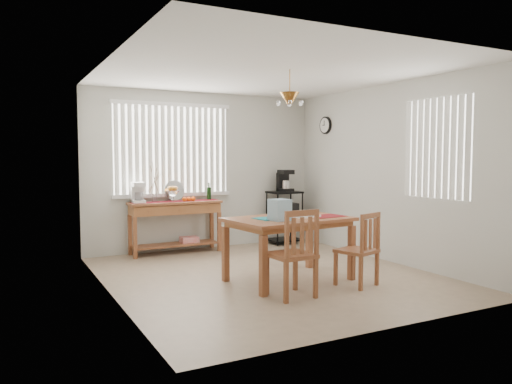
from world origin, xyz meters
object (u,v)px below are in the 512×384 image
sideboard (176,214)px  wire_cart (284,212)px  cart_items (284,181)px  chair_left (293,254)px  dining_table (289,225)px  chair_right (359,250)px

sideboard → wire_cart: (1.99, -0.04, -0.06)m
cart_items → chair_left: bearing=-119.0°
sideboard → chair_left: 3.05m
sideboard → cart_items: (1.99, -0.03, 0.48)m
cart_items → wire_cart: bearing=-90.0°
sideboard → dining_table: 2.45m
cart_items → chair_left: (-1.66, -3.00, -0.62)m
wire_cart → chair_left: 3.42m
dining_table → chair_left: bearing=-117.7°
sideboard → dining_table: (0.68, -2.36, 0.08)m
cart_items → dining_table: size_ratio=0.24×
dining_table → chair_left: 0.79m
sideboard → chair_left: bearing=-83.8°
dining_table → chair_right: (0.61, -0.62, -0.26)m
dining_table → cart_items: bearing=60.6°
wire_cart → dining_table: size_ratio=0.59×
wire_cart → chair_right: size_ratio=1.05×
wire_cart → chair_right: wire_cart is taller
wire_cart → cart_items: 0.54m
chair_right → sideboard: bearing=113.3°
wire_cart → chair_right: bearing=-103.6°
cart_items → dining_table: 2.70m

